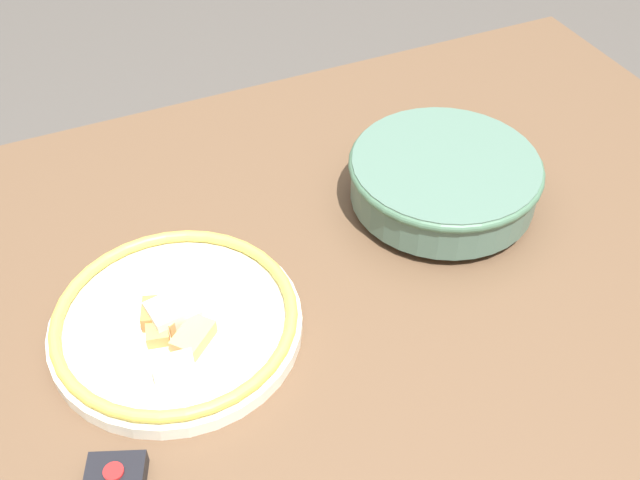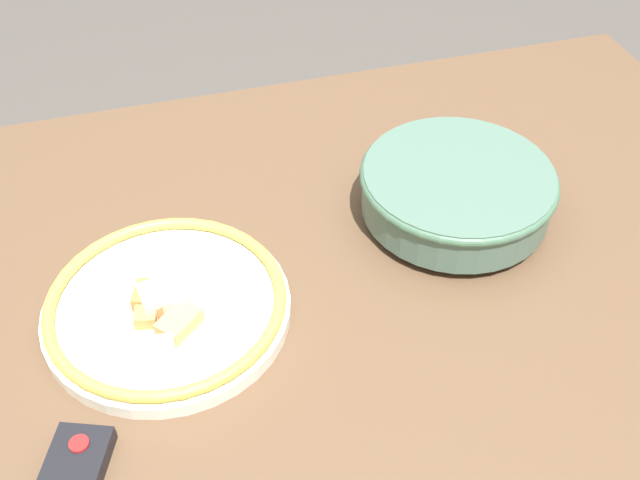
# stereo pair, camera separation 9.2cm
# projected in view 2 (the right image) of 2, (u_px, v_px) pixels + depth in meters

# --- Properties ---
(dining_table) EXTENTS (1.33, 0.91, 0.74)m
(dining_table) POSITION_uv_depth(u_px,v_px,m) (330.00, 325.00, 0.98)
(dining_table) COLOR brown
(dining_table) RESTS_ON ground_plane
(noodle_bowl) EXTENTS (0.26, 0.26, 0.07)m
(noodle_bowl) POSITION_uv_depth(u_px,v_px,m) (456.00, 190.00, 0.98)
(noodle_bowl) COLOR #4C6B5B
(noodle_bowl) RESTS_ON dining_table
(food_plate) EXTENTS (0.29, 0.29, 0.05)m
(food_plate) POSITION_uv_depth(u_px,v_px,m) (166.00, 305.00, 0.87)
(food_plate) COLOR silver
(food_plate) RESTS_ON dining_table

